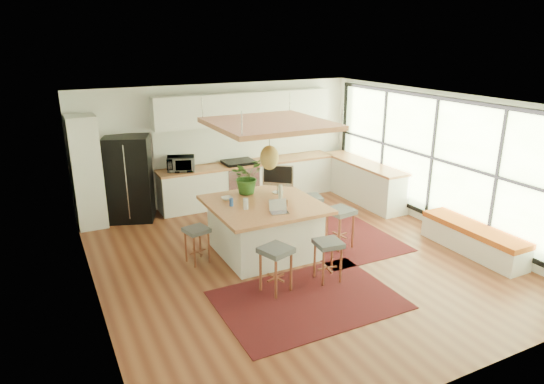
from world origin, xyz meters
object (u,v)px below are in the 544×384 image
fridge (129,177)px  monitor (278,179)px  microwave (181,162)px  stool_right_back (310,213)px  island (264,228)px  island_plant (247,180)px  stool_near_left (276,270)px  stool_right_front (340,229)px  stool_near_right (328,260)px  laptop (279,206)px  stool_left_side (197,243)px

fridge → monitor: (2.26, -2.30, 0.26)m
microwave → stool_right_back: bearing=-29.6°
island → island_plant: (-0.04, 0.64, 0.72)m
stool_near_left → stool_right_front: bearing=26.9°
fridge → stool_near_right: size_ratio=2.64×
monitor → laptop: bearing=-75.8°
stool_near_left → microwave: microwave is taller
stool_near_left → island_plant: (0.40, 1.96, 0.83)m
stool_left_side → laptop: bearing=-29.9°
fridge → laptop: size_ratio=5.69×
laptop → monitor: monitor is taller
stool_right_back → microwave: (-1.95, 2.16, 0.76)m
stool_near_right → stool_left_side: stool_near_right is taller
island → fridge: bearing=123.5°
fridge → island_plant: (1.74, -2.06, 0.26)m
island_plant → stool_right_front: bearing=-38.1°
stool_near_left → stool_right_back: stool_near_left is taller
microwave → island_plant: 2.15m
island → stool_left_side: 1.21m
stool_right_front → stool_right_back: stool_right_front is taller
monitor → fridge: bearing=174.7°
fridge → laptop: bearing=-41.7°
stool_right_back → laptop: 1.79m
island → stool_near_left: bearing=-108.6°
fridge → stool_near_left: size_ratio=2.48×
fridge → stool_near_left: fridge is taller
stool_near_left → island_plant: 2.17m
stool_right_back → monitor: (-0.79, -0.13, 0.83)m
stool_near_right → stool_right_front: (0.88, 0.96, 0.00)m
stool_near_right → stool_right_back: (0.83, 1.91, 0.00)m
stool_near_right → stool_right_front: size_ratio=0.91×
island → stool_near_right: bearing=-72.6°
stool_near_right → microwave: size_ratio=1.17×
fridge → stool_near_left: bearing=-52.2°
microwave → fridge: bearing=-162.2°
monitor → microwave: size_ratio=1.02×
island → island_plant: bearing=93.7°
stool_right_front → laptop: (-1.31, -0.12, 0.70)m
stool_left_side → microwave: microwave is taller
stool_right_back → laptop: bearing=-139.2°
fridge → stool_near_right: fridge is taller
stool_right_back → laptop: (-1.25, -1.08, 0.70)m
stool_left_side → microwave: bearing=78.7°
stool_near_left → island_plant: bearing=78.3°
stool_right_front → microwave: bearing=122.8°
stool_near_left → laptop: laptop is taller
fridge → stool_left_side: size_ratio=2.84×
laptop → monitor: bearing=76.9°
island → stool_right_back: (1.26, 0.53, -0.11)m
stool_right_front → microwave: 3.78m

